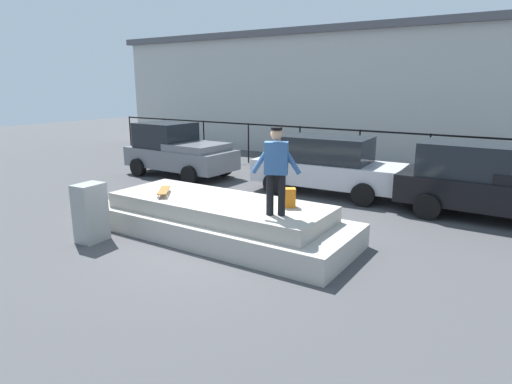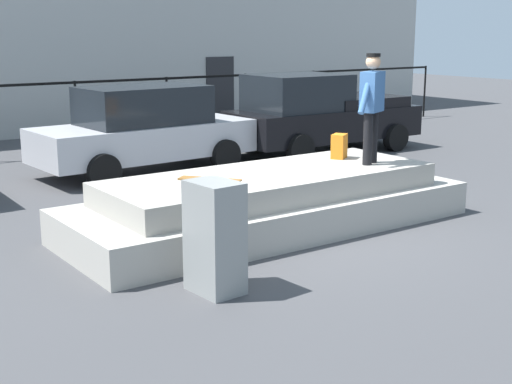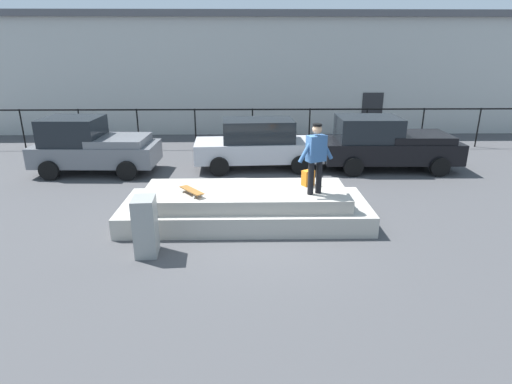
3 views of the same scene
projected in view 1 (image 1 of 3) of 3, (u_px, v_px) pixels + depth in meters
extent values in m
plane|color=#424244|center=(223.00, 241.00, 9.26)|extent=(60.00, 60.00, 0.00)
cube|color=#ADA89E|center=(219.00, 225.00, 9.53)|extent=(6.00, 2.21, 0.49)
cube|color=#A09B91|center=(218.00, 207.00, 9.43)|extent=(4.92, 1.81, 0.33)
cylinder|color=black|center=(270.00, 195.00, 8.17)|extent=(0.14, 0.14, 0.79)
cylinder|color=black|center=(282.00, 195.00, 8.14)|extent=(0.14, 0.14, 0.79)
cube|color=#33598C|center=(276.00, 158.00, 7.99)|extent=(0.49, 0.40, 0.60)
cylinder|color=#33598C|center=(262.00, 159.00, 8.03)|extent=(0.40, 0.25, 0.58)
cylinder|color=#33598C|center=(291.00, 159.00, 7.96)|extent=(0.40, 0.25, 0.58)
sphere|color=tan|center=(276.00, 134.00, 7.89)|extent=(0.22, 0.22, 0.22)
cylinder|color=black|center=(277.00, 129.00, 7.86)|extent=(0.28, 0.28, 0.05)
cube|color=brown|center=(164.00, 190.00, 9.72)|extent=(0.65, 0.77, 0.02)
cylinder|color=silver|center=(158.00, 197.00, 9.48)|extent=(0.06, 0.06, 0.06)
cylinder|color=silver|center=(167.00, 197.00, 9.50)|extent=(0.06, 0.06, 0.06)
cylinder|color=silver|center=(161.00, 191.00, 9.99)|extent=(0.06, 0.06, 0.06)
cylinder|color=silver|center=(170.00, 191.00, 10.01)|extent=(0.06, 0.06, 0.06)
cube|color=orange|center=(288.00, 198.00, 8.75)|extent=(0.34, 0.32, 0.39)
cube|color=slate|center=(181.00, 158.00, 15.65)|extent=(4.11, 1.88, 0.68)
cube|color=black|center=(166.00, 135.00, 15.85)|extent=(1.87, 1.67, 0.88)
cube|color=slate|center=(197.00, 147.00, 15.09)|extent=(1.87, 1.73, 0.24)
cylinder|color=black|center=(174.00, 160.00, 17.14)|extent=(0.65, 0.24, 0.64)
cylinder|color=black|center=(138.00, 167.00, 15.70)|extent=(0.65, 0.24, 0.64)
cylinder|color=black|center=(224.00, 167.00, 15.76)|extent=(0.65, 0.24, 0.64)
cylinder|color=black|center=(190.00, 175.00, 14.32)|extent=(0.65, 0.24, 0.64)
cube|color=#B7B7BC|center=(327.00, 172.00, 13.12)|extent=(4.49, 1.94, 0.66)
cube|color=black|center=(328.00, 149.00, 12.95)|extent=(2.50, 1.63, 0.75)
cylinder|color=black|center=(298.00, 174.00, 14.60)|extent=(0.65, 0.25, 0.64)
cylinder|color=black|center=(274.00, 184.00, 13.12)|extent=(0.65, 0.25, 0.64)
cylinder|color=black|center=(380.00, 182.00, 13.28)|extent=(0.65, 0.25, 0.64)
cylinder|color=black|center=(363.00, 195.00, 11.80)|extent=(0.65, 0.25, 0.64)
cube|color=black|center=(500.00, 193.00, 10.54)|extent=(4.66, 1.89, 0.70)
cube|color=black|center=(467.00, 159.00, 10.80)|extent=(2.11, 1.70, 0.81)
cylinder|color=black|center=(443.00, 192.00, 12.14)|extent=(0.64, 0.23, 0.64)
cylinder|color=black|center=(427.00, 207.00, 10.66)|extent=(0.64, 0.23, 0.64)
cube|color=gray|center=(91.00, 213.00, 9.11)|extent=(0.48, 0.63, 1.24)
cylinder|color=black|center=(130.00, 133.00, 22.04)|extent=(0.06, 0.06, 1.66)
cylinder|color=black|center=(165.00, 136.00, 20.77)|extent=(0.06, 0.06, 1.66)
cylinder|color=black|center=(204.00, 139.00, 19.51)|extent=(0.06, 0.06, 1.66)
cylinder|color=black|center=(248.00, 143.00, 18.25)|extent=(0.06, 0.06, 1.66)
cylinder|color=black|center=(300.00, 148.00, 16.98)|extent=(0.06, 0.06, 1.66)
cylinder|color=black|center=(359.00, 153.00, 15.72)|extent=(0.06, 0.06, 1.66)
cylinder|color=black|center=(429.00, 159.00, 14.46)|extent=(0.06, 0.06, 1.66)
cylinder|color=black|center=(512.00, 166.00, 13.19)|extent=(0.06, 0.06, 1.66)
cube|color=black|center=(360.00, 131.00, 15.53)|extent=(24.00, 0.04, 0.06)
cube|color=#B2B2AD|center=(411.00, 96.00, 20.87)|extent=(29.19, 7.97, 5.37)
cube|color=#4C4C51|center=(416.00, 33.00, 20.19)|extent=(29.78, 8.37, 0.30)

